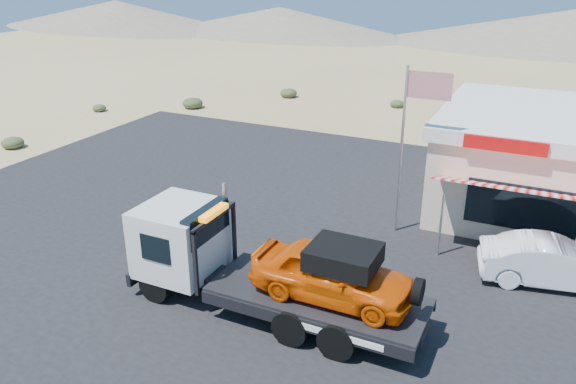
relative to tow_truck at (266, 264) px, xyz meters
The scene contains 7 objects.
ground 3.77m from the tow_truck, 144.17° to the left, with size 120.00×120.00×0.00m, color #9B8358.
asphalt_lot 5.30m from the tow_truck, 99.09° to the left, with size 32.00×24.00×0.02m, color black.
tow_truck is the anchor object (origin of this frame).
white_sedan 8.80m from the tow_truck, 34.90° to the left, with size 1.50×4.31×1.42m, color silver.
flagpole 7.23m from the tow_truck, 71.93° to the left, with size 1.55×0.10×6.00m.
desert_scrub 20.68m from the tow_truck, 144.58° to the left, with size 24.57×29.37×0.73m.
distant_hills 58.53m from the tow_truck, 102.41° to the left, with size 126.00×48.00×4.20m.
Camera 1 is at (9.15, -13.87, 9.21)m, focal length 35.00 mm.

